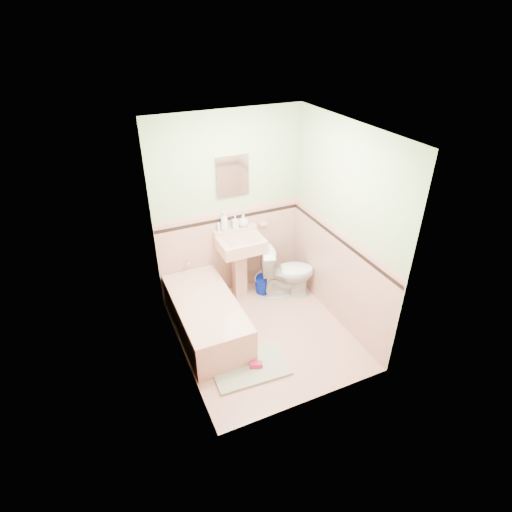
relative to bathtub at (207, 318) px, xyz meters
name	(u,v)px	position (x,y,z in m)	size (l,w,h in m)	color
floor	(264,334)	(0.63, -0.33, -0.23)	(2.20, 2.20, 0.00)	#DDA291
ceiling	(267,130)	(0.63, -0.33, 2.27)	(2.20, 2.20, 0.00)	white
wall_back	(229,209)	(0.63, 0.77, 1.02)	(2.50, 2.50, 0.00)	beige
wall_front	(319,304)	(0.63, -1.43, 1.02)	(2.50, 2.50, 0.00)	beige
wall_left	(175,268)	(-0.37, -0.33, 1.02)	(2.50, 2.50, 0.00)	beige
wall_right	(342,230)	(1.63, -0.33, 1.02)	(2.50, 2.50, 0.00)	beige
wainscot_back	(231,252)	(0.63, 0.76, 0.38)	(2.00, 2.00, 0.00)	#E0A896
wainscot_front	(313,357)	(0.63, -1.42, 0.38)	(2.00, 2.00, 0.00)	#E0A896
wainscot_left	(182,318)	(-0.36, -0.33, 0.38)	(2.20, 2.20, 0.00)	#E0A896
wainscot_right	(336,276)	(1.62, -0.33, 0.38)	(2.20, 2.20, 0.00)	#E0A896
accent_back	(230,218)	(0.63, 0.75, 0.90)	(2.00, 2.00, 0.00)	black
accent_front	(317,315)	(0.63, -1.41, 0.90)	(2.00, 2.00, 0.00)	black
accent_left	(178,278)	(-0.35, -0.33, 0.89)	(2.20, 2.20, 0.00)	black
accent_right	(340,240)	(1.61, -0.33, 0.89)	(2.20, 2.20, 0.00)	black
cap_back	(230,211)	(0.63, 0.75, 0.99)	(2.00, 2.00, 0.00)	#DD9789
cap_front	(318,306)	(0.63, -1.41, 0.99)	(2.00, 2.00, 0.00)	#DD9789
cap_left	(177,270)	(-0.35, -0.33, 1.00)	(2.20, 2.20, 0.00)	#DD9789
cap_right	(341,232)	(1.61, -0.33, 1.00)	(2.20, 2.20, 0.00)	#DD9789
bathtub	(207,318)	(0.00, 0.00, 0.00)	(0.70, 1.50, 0.45)	#D8A08F
tub_faucet	(187,262)	(0.00, 0.72, 0.41)	(0.04, 0.04, 0.12)	silver
sink	(241,268)	(0.68, 0.53, 0.24)	(0.59, 0.48, 0.92)	#D8A08F
sink_faucet	(236,232)	(0.68, 0.67, 0.72)	(0.02, 0.02, 0.10)	silver
medicine_cabinet	(233,176)	(0.68, 0.74, 1.47)	(0.40, 0.04, 0.50)	white
soap_dish	(263,224)	(1.10, 0.73, 0.72)	(0.11, 0.06, 0.04)	#D8A08F
soap_bottle_left	(224,221)	(0.53, 0.71, 0.89)	(0.10, 0.10, 0.26)	#B2B2B2
soap_bottle_mid	(235,222)	(0.68, 0.71, 0.85)	(0.08, 0.08, 0.18)	#B2B2B2
soap_bottle_right	(243,221)	(0.80, 0.71, 0.85)	(0.13, 0.13, 0.17)	#B2B2B2
tube	(219,227)	(0.46, 0.71, 0.82)	(0.04, 0.04, 0.12)	white
toilet	(287,272)	(1.28, 0.31, 0.14)	(0.41, 0.72, 0.74)	white
bucket	(263,285)	(0.99, 0.49, -0.10)	(0.24, 0.24, 0.24)	#0016A5
bath_mat	(249,366)	(0.24, -0.76, -0.21)	(0.84, 0.56, 0.03)	#99A68A
shoe	(256,365)	(0.30, -0.81, -0.16)	(0.14, 0.07, 0.06)	#BF1E59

